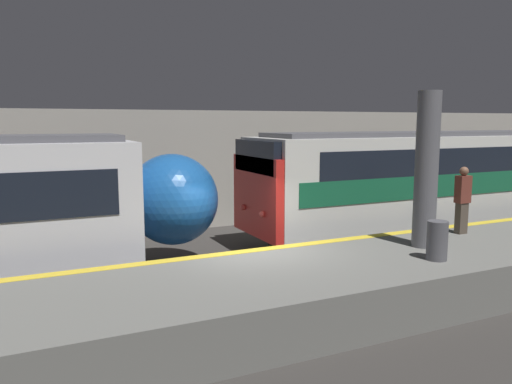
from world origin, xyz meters
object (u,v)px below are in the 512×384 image
object	(u,v)px
person_waiting	(462,198)
support_pillar_near	(426,170)
trash_bin	(437,241)
train_boxy	(510,178)

from	to	relation	value
person_waiting	support_pillar_near	bearing A→B (deg)	-161.78
support_pillar_near	trash_bin	world-z (taller)	support_pillar_near
train_boxy	trash_bin	bearing A→B (deg)	-149.78
train_boxy	person_waiting	xyz separation A→B (m)	(-6.34, -3.50, 0.10)
person_waiting	trash_bin	xyz separation A→B (m)	(-2.51, -1.65, -0.53)
train_boxy	person_waiting	distance (m)	7.24
support_pillar_near	person_waiting	size ratio (longest dim) A/B	2.05
train_boxy	support_pillar_near	bearing A→B (deg)	-153.39
support_pillar_near	train_boxy	world-z (taller)	support_pillar_near
person_waiting	train_boxy	bearing A→B (deg)	28.95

